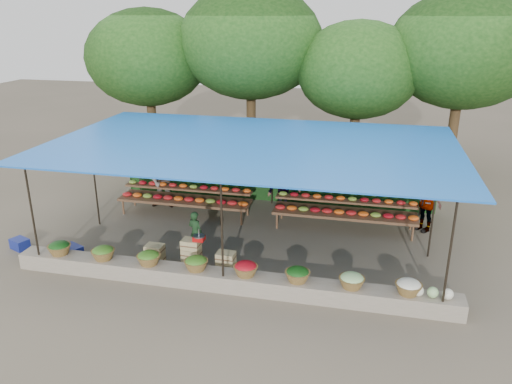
% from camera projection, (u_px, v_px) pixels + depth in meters
% --- Properties ---
extents(ground, '(60.00, 60.00, 0.00)m').
position_uv_depth(ground, '(252.00, 239.00, 14.26)').
color(ground, brown).
rests_on(ground, ground).
extents(stone_curb, '(10.60, 0.55, 0.40)m').
position_uv_depth(stone_curb, '(225.00, 280.00, 11.67)').
color(stone_curb, '#6E6958').
rests_on(stone_curb, ground).
extents(stall_canopy, '(10.80, 6.60, 2.82)m').
position_uv_depth(stall_canopy, '(252.00, 148.00, 13.39)').
color(stall_canopy, black).
rests_on(stall_canopy, ground).
extents(produce_baskets, '(8.98, 0.58, 0.34)m').
position_uv_depth(produce_baskets, '(221.00, 266.00, 11.56)').
color(produce_baskets, brown).
rests_on(produce_baskets, stone_curb).
extents(netting_backdrop, '(10.60, 0.06, 2.50)m').
position_uv_depth(netting_backdrop, '(274.00, 166.00, 16.72)').
color(netting_backdrop, '#1B4318').
rests_on(netting_backdrop, ground).
extents(tree_row, '(16.51, 5.50, 7.12)m').
position_uv_depth(tree_row, '(304.00, 53.00, 18.13)').
color(tree_row, '#392614').
rests_on(tree_row, ground).
extents(fruit_table_left, '(4.21, 0.95, 0.93)m').
position_uv_depth(fruit_table_left, '(186.00, 196.00, 15.81)').
color(fruit_table_left, '#513020').
rests_on(fruit_table_left, ground).
extents(fruit_table_right, '(4.21, 0.95, 0.93)m').
position_uv_depth(fruit_table_right, '(345.00, 209.00, 14.76)').
color(fruit_table_right, '#513020').
rests_on(fruit_table_right, ground).
extents(crate_counter, '(2.36, 0.36, 0.77)m').
position_uv_depth(crate_counter, '(191.00, 256.00, 12.59)').
color(crate_counter, '#9F8B5A').
rests_on(crate_counter, ground).
extents(weighing_scale, '(0.29, 0.29, 0.31)m').
position_uv_depth(weighing_scale, '(199.00, 238.00, 12.36)').
color(weighing_scale, red).
rests_on(weighing_scale, crate_counter).
extents(vendor_seated, '(0.51, 0.43, 1.20)m').
position_uv_depth(vendor_seated, '(195.00, 233.00, 13.23)').
color(vendor_seated, '#18351A').
rests_on(vendor_seated, ground).
extents(customer_left, '(1.00, 0.83, 1.88)m').
position_uv_depth(customer_left, '(164.00, 180.00, 16.26)').
color(customer_left, slate).
rests_on(customer_left, ground).
extents(customer_mid, '(1.29, 1.13, 1.74)m').
position_uv_depth(customer_mid, '(284.00, 185.00, 16.08)').
color(customer_mid, slate).
rests_on(customer_mid, ground).
extents(customer_right, '(1.04, 1.05, 1.78)m').
position_uv_depth(customer_right, '(426.00, 202.00, 14.55)').
color(customer_right, slate).
rests_on(customer_right, ground).
extents(blue_crate_front, '(0.64, 0.57, 0.32)m').
position_uv_depth(blue_crate_front, '(72.00, 252.00, 13.15)').
color(blue_crate_front, navy).
rests_on(blue_crate_front, ground).
extents(blue_crate_back, '(0.58, 0.50, 0.29)m').
position_uv_depth(blue_crate_back, '(20.00, 244.00, 13.63)').
color(blue_crate_back, navy).
rests_on(blue_crate_back, ground).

